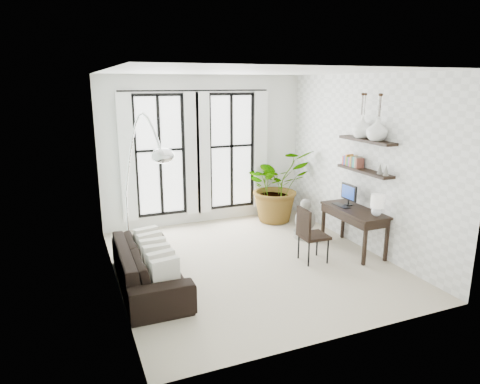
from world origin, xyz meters
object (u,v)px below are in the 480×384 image
sofa (149,266)px  desk (356,213)px  desk_chair (309,231)px  buddha (305,221)px  arc_lamp (141,150)px  plant (277,185)px

sofa → desk: 3.77m
sofa → desk_chair: desk_chair is taller
sofa → buddha: 3.42m
desk → buddha: 1.16m
desk → buddha: desk is taller
sofa → buddha: buddha is taller
arc_lamp → desk_chair: bearing=-17.8°
sofa → arc_lamp: 1.82m
sofa → plant: bearing=-55.6°
plant → arc_lamp: arc_lamp is taller
desk → arc_lamp: (-3.64, 0.77, 1.25)m
desk_chair → buddha: size_ratio=1.21×
desk_chair → buddha: 1.22m
sofa → plant: plant is taller
arc_lamp → buddha: bearing=3.9°
plant → desk_chair: (-0.54, -2.29, -0.26)m
sofa → buddha: (3.30, 0.93, 0.01)m
sofa → desk_chair: size_ratio=2.32×
desk_chair → sofa: bearing=179.8°
plant → sofa: bearing=-146.6°
desk → desk_chair: (-1.01, -0.07, -0.19)m
plant → arc_lamp: bearing=-155.4°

